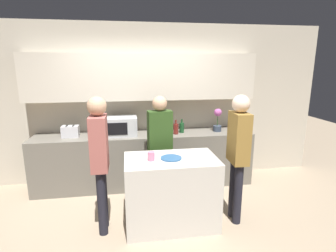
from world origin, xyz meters
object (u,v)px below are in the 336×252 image
bottle_0 (168,126)px  person_right (238,148)px  bottle_2 (182,127)px  toaster (70,131)px  bottle_1 (176,129)px  person_left (100,154)px  cup_0 (151,156)px  potted_plant (218,120)px  plate_on_island (171,158)px  person_center (160,141)px  microwave (121,126)px

bottle_0 → person_right: (0.70, -1.27, -0.02)m
bottle_2 → toaster: bearing=-179.8°
bottle_1 → person_right: 1.31m
bottle_0 → person_left: (-1.00, -1.25, -0.01)m
toaster → cup_0: bearing=-46.8°
potted_plant → bottle_0: (-0.86, 0.03, -0.09)m
plate_on_island → potted_plant: bearing=50.4°
bottle_2 → person_left: size_ratio=0.14×
bottle_2 → cup_0: (-0.63, -1.25, -0.04)m
cup_0 → person_right: size_ratio=0.06×
toaster → person_center: bearing=-24.2°
cup_0 → person_left: bearing=177.1°
potted_plant → person_left: person_left is taller
microwave → plate_on_island: (0.63, -1.22, -0.14)m
bottle_2 → plate_on_island: bottle_2 is taller
cup_0 → person_right: (1.10, 0.00, 0.04)m
microwave → person_left: size_ratio=0.31×
person_left → person_right: person_left is taller
toaster → plate_on_island: (1.42, -1.22, -0.08)m
toaster → bottle_1: bottle_1 is taller
toaster → potted_plant: (2.43, 0.00, 0.11)m
cup_0 → person_center: size_ratio=0.07×
bottle_2 → person_center: person_center is taller
bottle_0 → person_right: bearing=-61.2°
plate_on_island → bottle_0: bearing=83.1°
bottle_0 → plate_on_island: bottle_0 is taller
bottle_1 → bottle_2: (0.12, 0.08, -0.00)m
bottle_0 → person_left: person_left is taller
microwave → toaster: size_ratio=2.00×
microwave → person_center: 0.84m
bottle_0 → person_left: bearing=-128.8°
person_center → person_right: 1.11m
microwave → potted_plant: 1.64m
bottle_1 → cup_0: size_ratio=2.22×
plate_on_island → person_center: person_center is taller
microwave → bottle_0: size_ratio=1.76×
cup_0 → bottle_0: bearing=72.6°
plate_on_island → person_center: (-0.06, 0.61, 0.04)m
microwave → person_center: (0.56, -0.61, -0.10)m
bottle_0 → microwave: bearing=-177.7°
microwave → cup_0: size_ratio=4.84×
potted_plant → person_center: size_ratio=0.25×
toaster → cup_0: 1.71m
bottle_2 → person_center: 0.76m
bottle_1 → toaster: bearing=177.5°
person_right → toaster: bearing=63.7°
bottle_0 → cup_0: 1.34m
microwave → toaster: bearing=179.9°
microwave → potted_plant: (1.64, 0.00, 0.05)m
plate_on_island → person_right: size_ratio=0.16×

